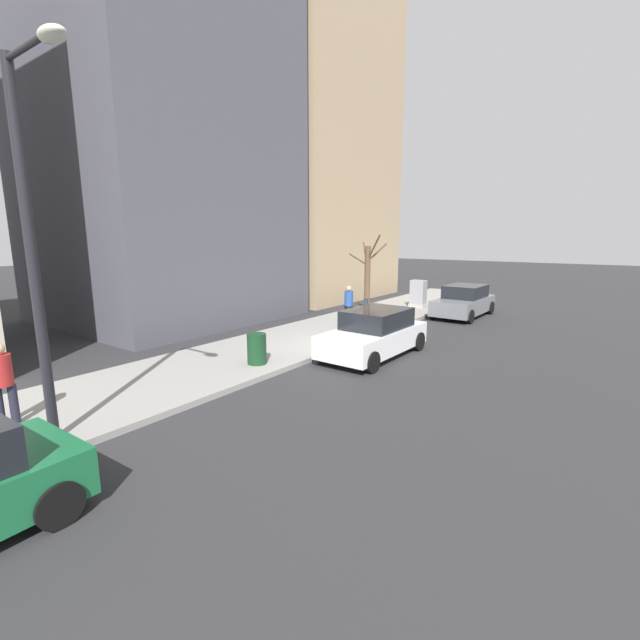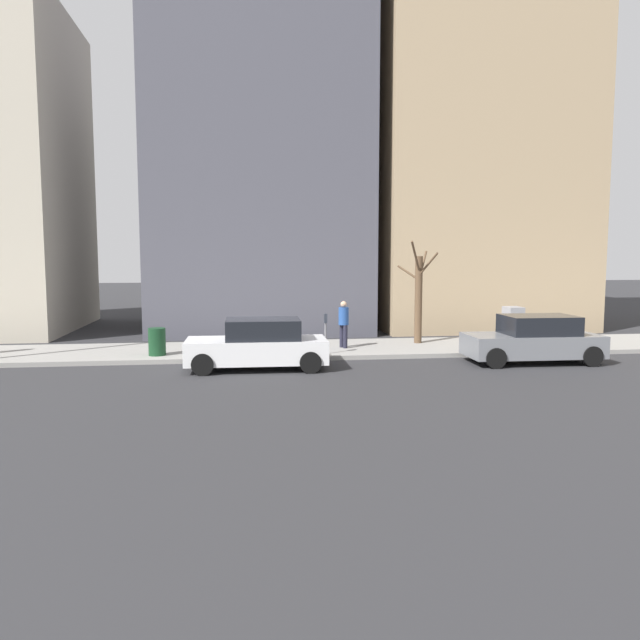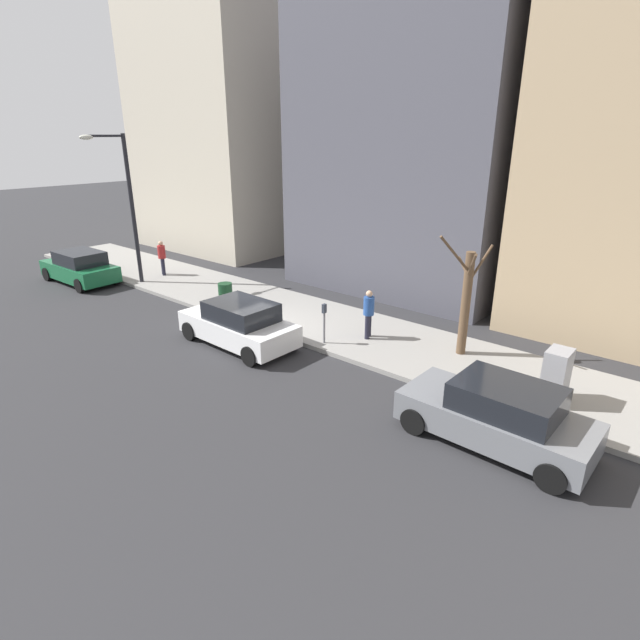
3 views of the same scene
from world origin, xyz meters
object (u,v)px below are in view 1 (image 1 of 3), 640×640
Objects in this scene: parked_car_grey at (464,302)px; trash_bin at (257,349)px; office_tower_left at (301,139)px; pedestrian_midblock at (3,380)px; utility_box at (418,294)px; bare_tree at (367,277)px; pedestrian_near_meter at (349,303)px; streetlamp at (34,224)px; parked_car_white at (375,334)px; parking_meter at (366,311)px.

parked_car_grey is 4.71× the size of trash_bin.
office_tower_left reaches higher than trash_bin.
pedestrian_midblock reaches higher than parked_car_grey.
parked_car_grey is 18.20m from pedestrian_midblock.
utility_box is 12.83m from office_tower_left.
bare_tree reaches higher than pedestrian_near_meter.
office_tower_left is at bearing -62.90° from streetlamp.
parked_car_white reaches higher than trash_bin.
trash_bin is at bearing 85.34° from parking_meter.
utility_box is at bearing 24.39° from pedestrian_midblock.
pedestrian_midblock is (3.13, 9.16, 0.35)m from parked_car_white.
pedestrian_near_meter is (3.03, 5.64, 0.35)m from parked_car_grey.
parked_car_white reaches higher than parking_meter.
pedestrian_near_meter is at bearing 85.67° from utility_box.
streetlamp reaches higher than parking_meter.
streetlamp reaches higher than parked_car_grey.
parked_car_white is at bearing -99.54° from streetlamp.
parked_car_grey is 2.55× the size of pedestrian_near_meter.
parking_meter is 0.81× the size of pedestrian_midblock.
parked_car_grey is at bearing 169.55° from utility_box.
trash_bin is at bearing 124.05° from office_tower_left.
trash_bin is 6.03m from pedestrian_midblock.
parked_car_grey is 1.00× the size of parked_car_white.
streetlamp is 6.63m from trash_bin.
parking_meter is 1.50× the size of trash_bin.
utility_box is 3.56m from bare_tree.
bare_tree is (3.86, 2.67, 1.18)m from parked_car_grey.
trash_bin is (2.17, 12.00, -0.14)m from parked_car_grey.
trash_bin is at bearing 58.08° from parked_car_white.
parking_meter is at bearing 119.35° from bare_tree.
parked_car_white is 0.65× the size of streetlamp.
bare_tree is 4.22× the size of trash_bin.
streetlamp is at bearing 90.86° from parking_meter.
office_tower_left reaches higher than bare_tree.
parked_car_grey is 6.41m from pedestrian_near_meter.
parked_car_white is at bearing 121.96° from bare_tree.
office_tower_left is at bearing -62.30° from pedestrian_near_meter.
parked_car_white is at bearing 7.44° from pedestrian_midblock.
utility_box is 12.48m from trash_bin.
parked_car_grey is at bearing 16.23° from pedestrian_midblock.
parked_car_white is 2.55× the size of pedestrian_midblock.
pedestrian_midblock is 23.22m from office_tower_left.
pedestrian_midblock is at bearing 92.50° from bare_tree.
pedestrian_near_meter reaches higher than parked_car_white.
streetlamp is 3.37m from pedestrian_midblock.
parked_car_grey is 8.76m from parked_car_white.
bare_tree is 0.19× the size of office_tower_left.
parking_meter is (1.66, -2.29, 0.24)m from parked_car_white.
streetlamp is at bearing 98.75° from bare_tree.
trash_bin is (0.45, 5.53, -0.38)m from parking_meter.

